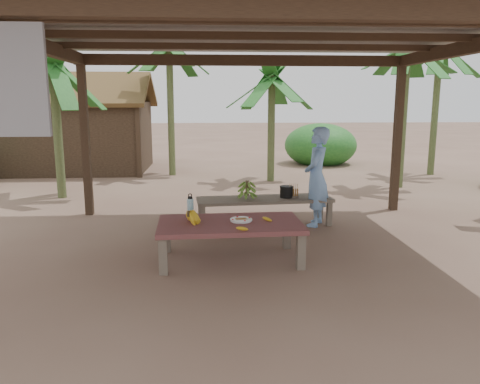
{
  "coord_description": "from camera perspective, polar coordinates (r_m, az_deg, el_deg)",
  "views": [
    {
      "loc": [
        -0.65,
        -6.06,
        1.99
      ],
      "look_at": [
        -0.24,
        0.09,
        0.8
      ],
      "focal_mm": 35.0,
      "sensor_mm": 36.0,
      "label": 1
    }
  ],
  "objects": [
    {
      "name": "work_table",
      "position": [
        5.92,
        -1.22,
        -4.31
      ],
      "size": [
        1.84,
        1.06,
        0.5
      ],
      "rotation": [
        0.0,
        0.0,
        0.04
      ],
      "color": "brown",
      "rests_on": "ground"
    },
    {
      "name": "loose_banana_front",
      "position": [
        5.53,
        0.26,
        -4.48
      ],
      "size": [
        0.15,
        0.06,
        0.04
      ],
      "primitive_type": "ellipsoid",
      "rotation": [
        0.0,
        0.0,
        1.49
      ],
      "color": "yellow",
      "rests_on": "work_table"
    },
    {
      "name": "skewer_rack",
      "position": [
        7.68,
        6.55,
        0.18
      ],
      "size": [
        0.19,
        0.09,
        0.24
      ],
      "primitive_type": null,
      "rotation": [
        0.0,
        0.0,
        0.08
      ],
      "color": "#A57F47",
      "rests_on": "bench"
    },
    {
      "name": "pavilion",
      "position": [
        6.13,
        2.25,
        18.3
      ],
      "size": [
        6.6,
        5.6,
        2.95
      ],
      "color": "black",
      "rests_on": "ground"
    },
    {
      "name": "banana_plant_w",
      "position": [
        10.42,
        -21.77,
        12.79
      ],
      "size": [
        1.8,
        1.8,
        2.95
      ],
      "color": "#596638",
      "rests_on": "ground"
    },
    {
      "name": "hut",
      "position": [
        14.61,
        -19.28,
        6.83
      ],
      "size": [
        4.4,
        3.43,
        2.85
      ],
      "color": "black",
      "rests_on": "ground"
    },
    {
      "name": "loose_banana_side",
      "position": [
        5.98,
        3.34,
        -3.32
      ],
      "size": [
        0.14,
        0.14,
        0.04
      ],
      "primitive_type": "ellipsoid",
      "rotation": [
        0.0,
        0.0,
        0.79
      ],
      "color": "yellow",
      "rests_on": "work_table"
    },
    {
      "name": "ripe_banana_bunch",
      "position": [
        5.87,
        -6.31,
        -2.99
      ],
      "size": [
        0.34,
        0.32,
        0.17
      ],
      "primitive_type": null,
      "rotation": [
        0.0,
        0.0,
        0.33
      ],
      "color": "yellow",
      "rests_on": "work_table"
    },
    {
      "name": "banana_plant_n",
      "position": [
        11.87,
        3.9,
        12.68
      ],
      "size": [
        1.8,
        1.8,
        2.84
      ],
      "color": "#596638",
      "rests_on": "ground"
    },
    {
      "name": "banana_plant_far",
      "position": [
        14.02,
        23.13,
        14.9
      ],
      "size": [
        1.8,
        1.8,
        3.68
      ],
      "color": "#596638",
      "rests_on": "ground"
    },
    {
      "name": "banana_plant_nw",
      "position": [
        13.03,
        -8.63,
        16.3
      ],
      "size": [
        1.8,
        1.8,
        3.75
      ],
      "color": "#596638",
      "rests_on": "ground"
    },
    {
      "name": "woman",
      "position": [
        7.64,
        9.31,
        1.84
      ],
      "size": [
        0.58,
        0.69,
        1.61
      ],
      "primitive_type": "imported",
      "rotation": [
        0.0,
        0.0,
        -1.97
      ],
      "color": "#7CAAEB",
      "rests_on": "ground"
    },
    {
      "name": "banana_plant_ne",
      "position": [
        11.6,
        19.68,
        15.37
      ],
      "size": [
        1.8,
        1.8,
        3.52
      ],
      "color": "#596638",
      "rests_on": "ground"
    },
    {
      "name": "ground",
      "position": [
        6.41,
        2.17,
        -7.17
      ],
      "size": [
        80.0,
        80.0,
        0.0
      ],
      "primitive_type": "plane",
      "color": "brown",
      "rests_on": "ground"
    },
    {
      "name": "cooking_pot",
      "position": [
        7.69,
        5.69,
        0.0
      ],
      "size": [
        0.21,
        0.21,
        0.18
      ],
      "primitive_type": "cylinder",
      "color": "black",
      "rests_on": "bench"
    },
    {
      "name": "water_flask",
      "position": [
        6.2,
        -6.08,
        -1.81
      ],
      "size": [
        0.08,
        0.08,
        0.31
      ],
      "color": "#3DA0C0",
      "rests_on": "work_table"
    },
    {
      "name": "plate",
      "position": [
        5.94,
        0.13,
        -3.43
      ],
      "size": [
        0.28,
        0.28,
        0.04
      ],
      "color": "white",
      "rests_on": "work_table"
    },
    {
      "name": "green_banana_stalk",
      "position": [
        7.56,
        0.88,
        0.35
      ],
      "size": [
        0.29,
        0.29,
        0.31
      ],
      "primitive_type": null,
      "rotation": [
        0.0,
        0.0,
        0.08
      ],
      "color": "#598C2D",
      "rests_on": "bench"
    },
    {
      "name": "bench",
      "position": [
        7.65,
        3.0,
        -1.14
      ],
      "size": [
        2.24,
        0.78,
        0.45
      ],
      "rotation": [
        0.0,
        0.0,
        0.08
      ],
      "color": "brown",
      "rests_on": "ground"
    }
  ]
}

